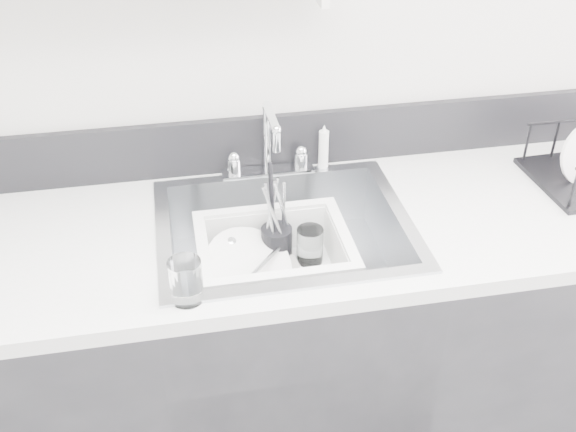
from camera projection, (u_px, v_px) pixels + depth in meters
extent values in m
cube|color=silver|center=(263.00, 38.00, 1.73)|extent=(3.50, 0.02, 2.60)
cube|color=black|center=(285.00, 359.00, 1.97)|extent=(3.20, 0.62, 0.88)
cube|color=silver|center=(284.00, 231.00, 1.71)|extent=(3.20, 0.62, 0.04)
cube|color=black|center=(265.00, 142.00, 1.90)|extent=(3.20, 0.02, 0.16)
cube|color=silver|center=(268.00, 172.00, 1.90)|extent=(0.26, 0.06, 0.02)
cylinder|color=silver|center=(234.00, 167.00, 1.87)|extent=(0.04, 0.04, 0.05)
cylinder|color=silver|center=(301.00, 160.00, 1.90)|extent=(0.04, 0.04, 0.05)
cylinder|color=silver|center=(267.00, 140.00, 1.85)|extent=(0.02, 0.02, 0.20)
cylinder|color=silver|center=(271.00, 117.00, 1.73)|extent=(0.02, 0.15, 0.02)
cylinder|color=white|center=(324.00, 147.00, 1.89)|extent=(0.03, 0.03, 0.14)
cylinder|color=white|center=(254.00, 278.00, 1.75)|extent=(0.25, 0.25, 0.02)
cylinder|color=white|center=(255.00, 272.00, 1.75)|extent=(0.24, 0.24, 0.02)
cylinder|color=white|center=(249.00, 263.00, 1.72)|extent=(0.27, 0.27, 0.10)
cylinder|color=black|center=(277.00, 245.00, 1.80)|extent=(0.08, 0.08, 0.10)
cylinder|color=silver|center=(271.00, 214.00, 1.75)|extent=(0.01, 0.05, 0.21)
cylinder|color=silver|center=(282.00, 220.00, 1.75)|extent=(0.02, 0.04, 0.19)
cylinder|color=black|center=(272.00, 208.00, 1.74)|extent=(0.01, 0.06, 0.23)
cylinder|color=white|center=(310.00, 245.00, 1.80)|extent=(0.08, 0.08, 0.10)
cylinder|color=white|center=(186.00, 281.00, 1.44)|extent=(0.10, 0.10, 0.10)
imported|color=white|center=(330.00, 282.00, 1.73)|extent=(0.12, 0.12, 0.03)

